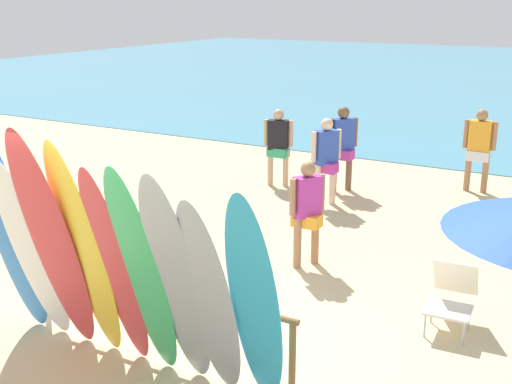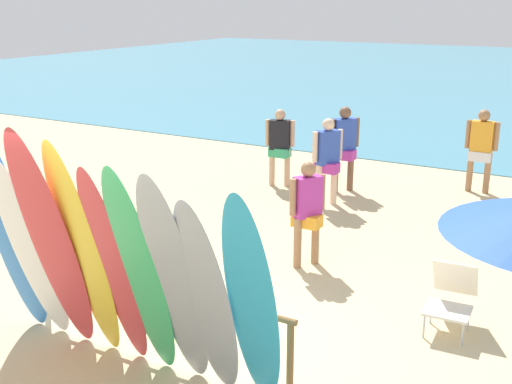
{
  "view_description": "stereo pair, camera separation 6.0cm",
  "coord_description": "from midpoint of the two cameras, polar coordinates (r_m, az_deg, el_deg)",
  "views": [
    {
      "loc": [
        4.0,
        -4.91,
        3.65
      ],
      "look_at": [
        0.0,
        2.23,
        1.18
      ],
      "focal_mm": 45.08,
      "sensor_mm": 36.0,
      "label": 1
    },
    {
      "loc": [
        4.05,
        -4.88,
        3.65
      ],
      "look_at": [
        0.0,
        2.23,
        1.18
      ],
      "focal_mm": 45.08,
      "sensor_mm": 36.0,
      "label": 2
    }
  ],
  "objects": [
    {
      "name": "beachgoer_photographing",
      "position": [
        12.59,
        7.54,
        4.33
      ],
      "size": [
        0.44,
        0.52,
        1.68
      ],
      "rotation": [
        0.0,
        0.0,
        4.03
      ],
      "color": "brown",
      "rests_on": "ground"
    },
    {
      "name": "surfboard_grey_7",
      "position": [
        5.87,
        -4.46,
        -9.65
      ],
      "size": [
        0.6,
        0.7,
        2.09
      ],
      "primitive_type": "ellipsoid",
      "rotation": [
        0.27,
        0.0,
        -0.1
      ],
      "color": "#999EA3",
      "rests_on": "ground"
    },
    {
      "name": "beachgoer_near_rack",
      "position": [
        8.96,
        4.37,
        -1.31
      ],
      "size": [
        0.4,
        0.51,
        1.52
      ],
      "rotation": [
        0.0,
        0.0,
        4.19
      ],
      "color": "#9E704C",
      "rests_on": "ground"
    },
    {
      "name": "surfboard_blue_0",
      "position": [
        7.38,
        -21.2,
        -3.13
      ],
      "size": [
        0.63,
        0.72,
        2.56
      ],
      "primitive_type": "ellipsoid",
      "rotation": [
        0.24,
        0.0,
        0.08
      ],
      "color": "#337AD1",
      "rests_on": "ground"
    },
    {
      "name": "beach_chair_red",
      "position": [
        7.76,
        16.8,
        -8.57
      ],
      "size": [
        0.54,
        0.77,
        0.79
      ],
      "rotation": [
        0.0,
        0.0,
        0.06
      ],
      "color": "#B7B7BC",
      "rests_on": "ground"
    },
    {
      "name": "surfboard_white_1",
      "position": [
        7.17,
        -19.45,
        -5.08
      ],
      "size": [
        0.59,
        0.76,
        2.2
      ],
      "primitive_type": "ellipsoid",
      "rotation": [
        0.3,
        0.0,
        0.04
      ],
      "color": "white",
      "rests_on": "ground"
    },
    {
      "name": "surfboard_yellow_3",
      "position": [
        6.64,
        -15.21,
        -5.29
      ],
      "size": [
        0.58,
        0.74,
        2.44
      ],
      "primitive_type": "ellipsoid",
      "rotation": [
        0.26,
        0.0,
        -0.08
      ],
      "color": "yellow",
      "rests_on": "ground"
    },
    {
      "name": "ground",
      "position": [
        19.66,
        16.98,
        5.35
      ],
      "size": [
        60.0,
        60.0,
        0.0
      ],
      "primitive_type": "plane",
      "color": "#D3BC8C"
    },
    {
      "name": "surfboard_rack",
      "position": [
        7.03,
        -9.27,
        -9.09
      ],
      "size": [
        3.41,
        0.07,
        0.77
      ],
      "color": "brown",
      "rests_on": "ground"
    },
    {
      "name": "surfboard_green_5",
      "position": [
        6.21,
        -10.31,
        -7.28
      ],
      "size": [
        0.59,
        0.77,
        2.29
      ],
      "primitive_type": "ellipsoid",
      "rotation": [
        0.28,
        0.0,
        -0.09
      ],
      "color": "#38B266",
      "rests_on": "ground"
    },
    {
      "name": "surfboard_teal_8",
      "position": [
        5.63,
        -0.41,
        -10.02
      ],
      "size": [
        0.51,
        0.71,
        2.23
      ],
      "primitive_type": "ellipsoid",
      "rotation": [
        0.28,
        0.0,
        0.06
      ],
      "color": "#289EC6",
      "rests_on": "ground"
    },
    {
      "name": "surfboard_red_2",
      "position": [
        6.79,
        -17.78,
        -4.5
      ],
      "size": [
        0.61,
        0.89,
        2.56
      ],
      "primitive_type": "ellipsoid",
      "rotation": [
        0.3,
        0.0,
        0.08
      ],
      "color": "#D13D42",
      "rests_on": "ground"
    },
    {
      "name": "surfboard_red_4",
      "position": [
        6.46,
        -12.61,
        -6.76
      ],
      "size": [
        0.53,
        0.72,
        2.23
      ],
      "primitive_type": "ellipsoid",
      "rotation": [
        0.28,
        0.0,
        -0.08
      ],
      "color": "#D13D42",
      "rests_on": "ground"
    },
    {
      "name": "beachgoer_midbeach",
      "position": [
        13.17,
        19.07,
        3.98
      ],
      "size": [
        0.62,
        0.26,
        1.63
      ],
      "rotation": [
        0.0,
        0.0,
        3.17
      ],
      "color": "#9E704C",
      "rests_on": "ground"
    },
    {
      "name": "surfboard_grey_6",
      "position": [
        5.98,
        -7.34,
        -8.12
      ],
      "size": [
        0.54,
        0.77,
        2.29
      ],
      "primitive_type": "ellipsoid",
      "rotation": [
        0.3,
        0.0,
        -0.01
      ],
      "color": "#999EA3",
      "rests_on": "ground"
    },
    {
      "name": "beachgoer_by_water",
      "position": [
        11.67,
        6.08,
        3.21
      ],
      "size": [
        0.42,
        0.52,
        1.62
      ],
      "rotation": [
        0.0,
        0.0,
        4.1
      ],
      "color": "beige",
      "rests_on": "ground"
    },
    {
      "name": "beachgoer_strolling",
      "position": [
        12.87,
        1.85,
        4.44
      ],
      "size": [
        0.57,
        0.31,
        1.56
      ],
      "rotation": [
        0.0,
        0.0,
        0.3
      ],
      "color": "tan",
      "rests_on": "ground"
    }
  ]
}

